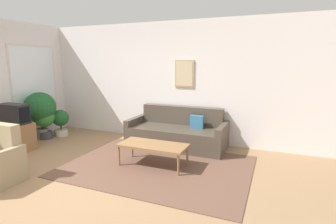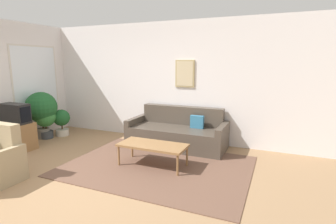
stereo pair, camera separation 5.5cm
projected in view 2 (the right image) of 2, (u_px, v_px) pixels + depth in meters
ground_plane at (69, 181)px, 4.03m from camera, size 16.00×16.00×0.00m
area_rug at (157, 166)px, 4.60m from camera, size 3.15×2.28×0.01m
wall_back at (149, 81)px, 6.23m from camera, size 8.00×0.09×2.70m
couch at (178, 133)px, 5.65m from camera, size 2.08×0.90×0.84m
coffee_table at (153, 146)px, 4.56m from camera, size 1.19×0.54×0.40m
tv_stand at (17, 136)px, 5.44m from camera, size 0.67×0.44×0.57m
tv at (15, 113)px, 5.34m from camera, size 0.63×0.28×0.40m
potted_plant_tall at (41, 108)px, 6.18m from camera, size 0.72×0.72×1.11m
potted_plant_by_window at (62, 120)px, 6.47m from camera, size 0.40×0.40×0.65m
potted_plant_small at (45, 119)px, 6.23m from camera, size 0.49×0.49×0.77m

